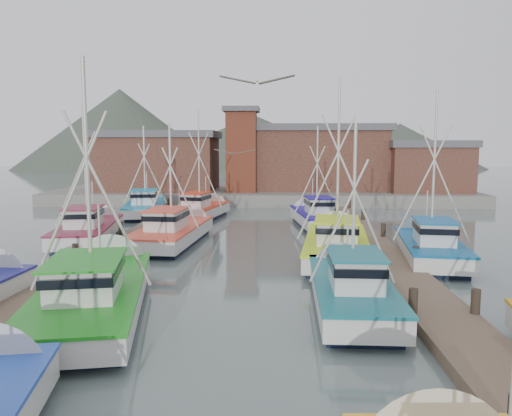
{
  "coord_description": "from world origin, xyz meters",
  "views": [
    {
      "loc": [
        1.53,
        -17.9,
        5.76
      ],
      "look_at": [
        0.48,
        7.85,
        2.6
      ],
      "focal_mm": 35.0,
      "sensor_mm": 36.0,
      "label": 1
    }
  ],
  "objects_px": {
    "boat_4": "(96,291)",
    "boat_12": "(202,210)",
    "lookout_tower": "(242,149)",
    "boat_8": "(175,232)"
  },
  "relations": [
    {
      "from": "boat_4",
      "to": "boat_12",
      "type": "relative_size",
      "value": 1.16
    },
    {
      "from": "lookout_tower",
      "to": "boat_4",
      "type": "xyz_separation_m",
      "value": [
        -2.82,
        -33.98,
        -4.87
      ]
    },
    {
      "from": "lookout_tower",
      "to": "boat_8",
      "type": "xyz_separation_m",
      "value": [
        -2.57,
        -21.38,
        -4.87
      ]
    },
    {
      "from": "boat_12",
      "to": "boat_4",
      "type": "bearing_deg",
      "value": -80.34
    },
    {
      "from": "lookout_tower",
      "to": "boat_8",
      "type": "height_order",
      "value": "lookout_tower"
    },
    {
      "from": "lookout_tower",
      "to": "boat_4",
      "type": "distance_m",
      "value": 34.45
    },
    {
      "from": "lookout_tower",
      "to": "boat_4",
      "type": "relative_size",
      "value": 0.78
    },
    {
      "from": "lookout_tower",
      "to": "boat_4",
      "type": "bearing_deg",
      "value": -94.75
    },
    {
      "from": "boat_8",
      "to": "boat_4",
      "type": "bearing_deg",
      "value": -86.43
    },
    {
      "from": "boat_4",
      "to": "boat_8",
      "type": "relative_size",
      "value": 1.1
    }
  ]
}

